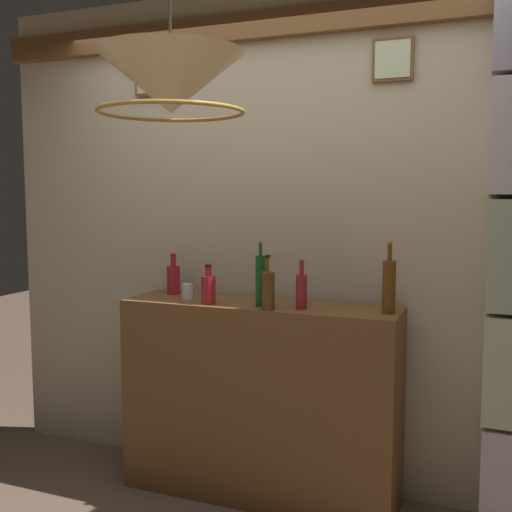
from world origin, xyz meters
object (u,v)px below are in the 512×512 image
Objects in this scene: pendant_lamp at (171,85)px; liquor_bottle_bourbon at (389,285)px; liquor_bottle_rum at (301,290)px; glass_tumbler_rocks at (187,291)px; liquor_bottle_sherry at (260,280)px; liquor_bottle_vodka at (208,289)px; liquor_bottle_amaro at (268,289)px; liquor_bottle_vermouth at (174,279)px.

liquor_bottle_bourbon is at bearing 48.95° from pendant_lamp.
liquor_bottle_rum reaches higher than glass_tumbler_rocks.
liquor_bottle_rum is at bearing 2.47° from liquor_bottle_sherry.
liquor_bottle_sherry is 0.28m from liquor_bottle_vodka.
pendant_lamp is (-0.70, -0.80, 0.84)m from liquor_bottle_bourbon.
liquor_bottle_amaro is 1.33× the size of liquor_bottle_vodka.
pendant_lamp is at bearing -65.18° from glass_tumbler_rocks.
pendant_lamp is (-0.07, -0.75, 0.84)m from liquor_bottle_sherry.
liquor_bottle_sherry is at bearing 134.48° from liquor_bottle_amaro.
liquor_bottle_rum is 0.70× the size of liquor_bottle_bourbon.
liquor_bottle_vodka is (0.31, -0.19, -0.01)m from liquor_bottle_vermouth.
liquor_bottle_rum is 0.90× the size of liquor_bottle_amaro.
liquor_bottle_amaro reaches higher than glass_tumbler_rocks.
glass_tumbler_rocks is (-0.17, 0.08, -0.04)m from liquor_bottle_vodka.
liquor_bottle_sherry is 1.12m from pendant_lamp.
liquor_bottle_vodka is 0.19m from glass_tumbler_rocks.
pendant_lamp reaches higher than liquor_bottle_vodka.
liquor_bottle_amaro is 0.34m from liquor_bottle_vodka.
pendant_lamp is at bearing -131.05° from liquor_bottle_bourbon.
liquor_bottle_vodka is (-0.34, 0.04, -0.02)m from liquor_bottle_amaro.
glass_tumbler_rocks is at bearing 153.91° from liquor_bottle_vodka.
liquor_bottle_sherry is 0.63m from liquor_bottle_bourbon.
liquor_bottle_sherry reaches higher than liquor_bottle_vodka.
pendant_lamp is at bearing -60.46° from liquor_bottle_vermouth.
liquor_bottle_bourbon is at bearing 12.68° from liquor_bottle_amaro.
liquor_bottle_vermouth is at bearing 164.61° from liquor_bottle_sherry.
liquor_bottle_sherry is at bearing -174.68° from liquor_bottle_bourbon.
liquor_bottle_sherry is 1.23× the size of liquor_bottle_amaro.
liquor_bottle_amaro reaches higher than liquor_bottle_vodka.
liquor_bottle_rum is at bearing -3.44° from glass_tumbler_rocks.
glass_tumbler_rocks is at bearing 176.56° from liquor_bottle_rum.
glass_tumbler_rocks is 0.15× the size of pendant_lamp.
liquor_bottle_vodka is at bearing 174.08° from liquor_bottle_amaro.
liquor_bottle_bourbon reaches higher than liquor_bottle_sherry.
liquor_bottle_rum is 0.65m from glass_tumbler_rocks.
liquor_bottle_vermouth is at bearing 169.21° from liquor_bottle_rum.
pendant_lamp is (-0.28, -0.75, 0.88)m from liquor_bottle_rum.
liquor_bottle_amaro is 0.78× the size of liquor_bottle_bourbon.
liquor_bottle_vodka is at bearing -173.22° from liquor_bottle_sherry.
liquor_bottle_vermouth is 0.69m from liquor_bottle_amaro.
liquor_bottle_vermouth is 1.13× the size of liquor_bottle_vodka.
liquor_bottle_amaro is 0.48× the size of pendant_lamp.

